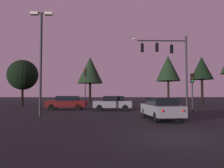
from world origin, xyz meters
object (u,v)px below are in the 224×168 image
object	(u,v)px
traffic_light_corner_right	(85,80)
car_crossing_right	(67,102)
tree_lot_edge	(168,68)
tree_left_far	(23,75)
tree_behind_sign	(90,70)
parking_lot_lamp_post	(41,50)
tree_center_horizon	(202,68)
traffic_signal_mast_arm	(170,58)
car_crossing_left	(113,103)
traffic_light_corner_left	(192,84)
car_nearside_lane	(161,108)

from	to	relation	value
traffic_light_corner_right	car_crossing_right	distance (m)	4.15
car_crossing_right	tree_lot_edge	world-z (taller)	tree_lot_edge
tree_left_far	tree_lot_edge	size ratio (longest dim) A/B	0.65
tree_behind_sign	parking_lot_lamp_post	bearing A→B (deg)	-94.33
traffic_light_corner_right	tree_center_horizon	size ratio (longest dim) A/B	0.57
tree_behind_sign	tree_left_far	size ratio (longest dim) A/B	1.43
parking_lot_lamp_post	traffic_light_corner_right	bearing A→B (deg)	75.46
tree_behind_sign	tree_center_horizon	world-z (taller)	tree_behind_sign
traffic_signal_mast_arm	car_crossing_left	distance (m)	7.73
traffic_signal_mast_arm	tree_lot_edge	distance (m)	24.47
car_crossing_left	car_crossing_right	world-z (taller)	same
traffic_light_corner_left	tree_left_far	size ratio (longest dim) A/B	0.57
tree_center_horizon	tree_lot_edge	world-z (taller)	tree_lot_edge
traffic_signal_mast_arm	tree_left_far	world-z (taller)	traffic_signal_mast_arm
traffic_light_corner_right	tree_lot_edge	distance (m)	25.24
tree_behind_sign	tree_left_far	world-z (taller)	tree_behind_sign
traffic_light_corner_right	tree_center_horizon	bearing A→B (deg)	30.95
traffic_light_corner_right	tree_lot_edge	xyz separation A→B (m)	(16.11, 19.06, 3.79)
traffic_light_corner_left	parking_lot_lamp_post	world-z (taller)	parking_lot_lamp_post
car_crossing_right	parking_lot_lamp_post	xyz separation A→B (m)	(-0.82, -7.40, 4.36)
traffic_light_corner_left	parking_lot_lamp_post	size ratio (longest dim) A/B	0.45
car_crossing_right	tree_lot_edge	xyz separation A→B (m)	(17.90, 21.72, 6.42)
tree_center_horizon	tree_lot_edge	bearing A→B (deg)	121.34
tree_left_far	tree_lot_edge	world-z (taller)	tree_lot_edge
traffic_signal_mast_arm	tree_left_far	size ratio (longest dim) A/B	1.21
car_nearside_lane	car_crossing_left	size ratio (longest dim) A/B	1.10
traffic_signal_mast_arm	traffic_light_corner_right	bearing A→B (deg)	154.78
parking_lot_lamp_post	tree_center_horizon	distance (m)	31.96
tree_center_horizon	tree_lot_edge	distance (m)	8.09
traffic_light_corner_left	tree_left_far	xyz separation A→B (m)	(-19.88, 10.65, 1.77)
car_crossing_left	tree_center_horizon	world-z (taller)	tree_center_horizon
traffic_light_corner_left	tree_lot_edge	size ratio (longest dim) A/B	0.37
car_crossing_left	parking_lot_lamp_post	world-z (taller)	parking_lot_lamp_post
tree_left_far	tree_lot_edge	bearing A→B (deg)	30.73
traffic_light_corner_left	tree_center_horizon	size ratio (longest dim) A/B	0.43
traffic_light_corner_right	tree_center_horizon	xyz separation A→B (m)	(20.31, 12.18, 3.02)
traffic_signal_mast_arm	car_nearside_lane	bearing A→B (deg)	-111.59
car_crossing_right	traffic_light_corner_left	bearing A→B (deg)	-17.34
traffic_signal_mast_arm	tree_behind_sign	bearing A→B (deg)	113.66
car_nearside_lane	tree_behind_sign	world-z (taller)	tree_behind_sign
tree_center_horizon	tree_lot_edge	size ratio (longest dim) A/B	0.86
parking_lot_lamp_post	tree_behind_sign	bearing A→B (deg)	85.67
traffic_light_corner_left	car_crossing_left	world-z (taller)	traffic_light_corner_left
tree_lot_edge	car_crossing_left	bearing A→B (deg)	-119.09
parking_lot_lamp_post	tree_left_far	distance (m)	15.57
tree_lot_edge	traffic_light_corner_right	bearing A→B (deg)	-130.22
traffic_signal_mast_arm	tree_center_horizon	bearing A→B (deg)	56.55
tree_behind_sign	tree_left_far	bearing A→B (deg)	-121.68
traffic_light_corner_left	tree_behind_sign	xyz separation A→B (m)	(-11.25, 24.63, 3.98)
car_nearside_lane	tree_center_horizon	world-z (taller)	tree_center_horizon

